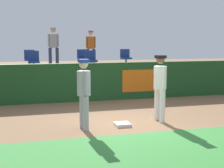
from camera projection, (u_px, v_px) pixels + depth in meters
name	position (u px, v px, depth m)	size (l,w,h in m)	color
ground_plane	(129.00, 124.00, 8.98)	(60.00, 60.00, 0.00)	#846042
grass_foreground_strip	(165.00, 151.00, 6.78)	(18.00, 2.80, 0.01)	#388438
first_base	(122.00, 124.00, 8.81)	(0.40, 0.40, 0.08)	white
player_fielder_home	(160.00, 83.00, 9.22)	(0.37, 0.58, 1.85)	white
player_runner_visitor	(84.00, 89.00, 8.33)	(0.37, 0.50, 1.79)	#9EA3AD
field_wall	(96.00, 82.00, 12.56)	(18.00, 0.26, 1.43)	#19471E
bleacher_platform	(83.00, 80.00, 15.03)	(18.00, 4.80, 1.02)	#59595E
seat_back_right	(126.00, 57.00, 16.16)	(0.47, 0.44, 0.84)	#4C4C51
seat_front_left	(34.00, 60.00, 13.23)	(0.44, 0.44, 0.84)	#4C4C51
seat_back_center	(83.00, 57.00, 15.58)	(0.47, 0.44, 0.84)	#4C4C51
seat_front_center	(91.00, 59.00, 13.86)	(0.46, 0.44, 0.84)	#4C4C51
seat_back_left	(30.00, 58.00, 14.92)	(0.47, 0.44, 0.84)	#4C4C51
spectator_hooded	(53.00, 44.00, 15.86)	(0.52, 0.37, 1.86)	#33384C
spectator_capped	(91.00, 46.00, 16.26)	(0.48, 0.35, 1.73)	#33384C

